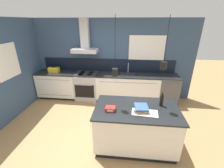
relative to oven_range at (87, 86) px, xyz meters
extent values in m
plane|color=#A87F51|center=(0.69, -1.69, -0.46)|extent=(16.00, 16.00, 0.00)
cube|color=#354C6B|center=(0.69, 0.34, 0.84)|extent=(5.60, 0.06, 2.60)
cube|color=black|center=(0.69, 0.30, 0.67)|extent=(4.42, 0.02, 0.43)
cube|color=white|center=(1.93, 0.30, 1.16)|extent=(1.12, 0.01, 0.96)
cube|color=black|center=(1.93, 0.31, 1.16)|extent=(1.04, 0.01, 0.88)
cube|color=#B5B5BA|center=(0.00, 0.08, 1.18)|extent=(0.80, 0.46, 0.12)
cube|color=#B5B5BA|center=(0.00, 0.17, 1.69)|extent=(0.26, 0.20, 0.90)
cylinder|color=black|center=(1.12, -1.98, 1.70)|extent=(0.01, 0.01, 0.89)
cylinder|color=black|center=(1.12, -1.98, 1.18)|extent=(0.11, 0.11, 0.14)
sphere|color=#F9D18C|center=(1.12, -1.98, 1.18)|extent=(0.06, 0.06, 0.06)
cylinder|color=black|center=(1.98, -1.93, 1.77)|extent=(0.01, 0.01, 0.75)
cylinder|color=black|center=(1.98, -1.93, 1.32)|extent=(0.11, 0.11, 0.14)
sphere|color=#F9D18C|center=(1.98, -1.93, 1.32)|extent=(0.06, 0.06, 0.06)
cube|color=#354C6B|center=(-1.74, -0.99, 0.84)|extent=(0.06, 3.80, 2.60)
cube|color=white|center=(-1.70, -1.14, 1.09)|extent=(0.01, 0.76, 0.88)
cube|color=black|center=(-1.71, -1.14, 1.09)|extent=(0.01, 0.68, 0.80)
cube|color=black|center=(-1.02, 0.03, -0.41)|extent=(1.26, 0.56, 0.09)
cube|color=white|center=(-1.02, 0.00, 0.03)|extent=(1.30, 0.62, 0.79)
cube|color=gray|center=(-1.02, -0.31, 0.30)|extent=(1.15, 0.01, 0.01)
cube|color=gray|center=(-1.02, -0.31, -0.25)|extent=(1.15, 0.01, 0.01)
cube|color=black|center=(-1.02, 0.00, 0.44)|extent=(1.33, 0.64, 0.03)
cube|color=black|center=(1.38, 0.03, -0.41)|extent=(1.95, 0.56, 0.09)
cube|color=white|center=(1.38, 0.00, 0.03)|extent=(2.01, 0.62, 0.79)
cube|color=gray|center=(1.38, -0.31, 0.30)|extent=(1.77, 0.01, 0.01)
cube|color=gray|center=(1.38, -0.31, -0.25)|extent=(1.77, 0.01, 0.01)
cube|color=black|center=(1.38, 0.00, 0.44)|extent=(2.03, 0.64, 0.03)
cube|color=#262628|center=(1.38, 0.05, 0.45)|extent=(0.48, 0.34, 0.01)
cylinder|color=#B5B5BA|center=(1.38, 0.18, 0.62)|extent=(0.02, 0.02, 0.32)
sphere|color=#B5B5BA|center=(1.38, 0.18, 0.78)|extent=(0.03, 0.03, 0.03)
cylinder|color=#B5B5BA|center=(1.38, 0.12, 0.76)|extent=(0.02, 0.12, 0.02)
cube|color=#B5B5BA|center=(0.00, 0.00, -0.02)|extent=(0.73, 0.62, 0.87)
cube|color=black|center=(0.00, -0.31, -0.06)|extent=(0.63, 0.02, 0.44)
cylinder|color=#B5B5BA|center=(0.00, -0.34, 0.17)|extent=(0.55, 0.02, 0.02)
cube|color=#B5B5BA|center=(0.00, -0.32, 0.36)|extent=(0.63, 0.02, 0.07)
cube|color=#2D2D30|center=(0.00, 0.00, 0.43)|extent=(0.73, 0.60, 0.04)
cylinder|color=black|center=(-0.15, 0.11, 0.45)|extent=(0.17, 0.17, 0.00)
cylinder|color=black|center=(0.15, 0.11, 0.45)|extent=(0.17, 0.17, 0.00)
cylinder|color=black|center=(-0.15, -0.10, 0.45)|extent=(0.17, 0.17, 0.00)
cylinder|color=black|center=(0.15, -0.10, 0.45)|extent=(0.17, 0.17, 0.00)
cube|color=#4C4C51|center=(2.69, 0.00, -0.01)|extent=(0.60, 0.62, 0.89)
cube|color=black|center=(2.69, 0.00, 0.44)|extent=(0.60, 0.62, 0.02)
cylinder|color=#4C4C51|center=(2.69, -0.33, 0.36)|extent=(0.45, 0.02, 0.02)
cube|color=black|center=(1.57, -1.99, -0.41)|extent=(1.56, 0.89, 0.09)
cube|color=white|center=(1.57, -1.99, 0.03)|extent=(1.62, 0.93, 0.79)
cube|color=black|center=(1.57, -1.99, 0.44)|extent=(1.67, 0.98, 0.03)
cylinder|color=black|center=(2.06, -1.85, 0.58)|extent=(0.07, 0.07, 0.25)
cylinder|color=black|center=(2.06, -1.85, 0.73)|extent=(0.03, 0.03, 0.06)
cylinder|color=#262628|center=(2.06, -1.85, 0.76)|extent=(0.03, 0.03, 0.01)
cube|color=beige|center=(1.65, -2.07, 0.47)|extent=(0.27, 0.28, 0.03)
cube|color=olive|center=(1.64, -2.07, 0.50)|extent=(0.27, 0.31, 0.03)
cube|color=#335684|center=(1.65, -2.06, 0.53)|extent=(0.27, 0.31, 0.03)
cube|color=red|center=(1.06, -2.13, 0.49)|extent=(0.19, 0.14, 0.08)
cube|color=white|center=(1.06, -2.20, 0.49)|extent=(0.11, 0.01, 0.04)
cube|color=silver|center=(1.71, -2.14, 0.46)|extent=(0.50, 0.29, 0.01)
cube|color=gold|center=(-1.10, 0.00, 0.53)|extent=(0.34, 0.18, 0.16)
cylinder|color=black|center=(-1.10, 0.00, 0.63)|extent=(0.20, 0.02, 0.02)
camera|label=1|loc=(1.34, -4.57, 2.04)|focal=24.00mm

